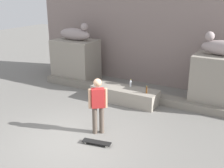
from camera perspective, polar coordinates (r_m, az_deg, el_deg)
The scene contains 12 objects.
ground_plane at distance 7.94m, azimuth -7.80°, elevation -11.21°, with size 40.00×40.00×0.00m, color slate.
facade_wall at distance 12.06m, azimuth 8.82°, elevation 12.76°, with size 11.42×0.60×5.40m, color gray.
pedestal_left at distance 12.59m, azimuth -7.53°, elevation 4.90°, with size 1.91×1.31×1.87m, color gray.
pedestal_right at distance 10.26m, azimuth 21.71°, elevation 0.40°, with size 1.91×1.31×1.87m, color gray.
statue_reclining_left at distance 12.32m, azimuth -7.65°, elevation 10.37°, with size 1.63×0.64×0.78m.
statue_reclining_right at distance 9.97m, azimuth 22.36°, elevation 7.07°, with size 1.64×0.68×0.78m.
ledge_block at distance 10.20m, azimuth 2.64°, elevation -2.27°, with size 2.50×0.86×0.54m, color gray.
skater at distance 7.76m, azimuth -2.96°, elevation -4.15°, with size 0.45×0.38×1.67m.
skateboard at distance 7.59m, azimuth -3.22°, elevation -12.03°, with size 0.82×0.35×0.08m.
bottle_clear at distance 10.25m, azimuth 3.91°, elevation 0.10°, with size 0.07×0.07×0.28m.
bottle_brown at distance 9.62m, azimuth 7.22°, elevation -1.32°, with size 0.06×0.06×0.27m.
stair_step at distance 10.71m, azimuth 3.97°, elevation -1.98°, with size 8.16×0.50×0.28m, color gray.
Camera 1 is at (4.26, -5.39, 3.98)m, focal length 43.85 mm.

